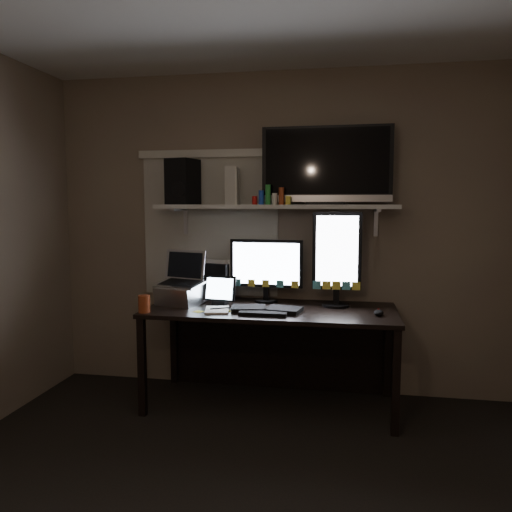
% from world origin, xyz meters
% --- Properties ---
extents(back_wall, '(3.60, 0.00, 3.60)m').
position_xyz_m(back_wall, '(0.00, 1.80, 1.25)').
color(back_wall, '#6C5A4D').
rests_on(back_wall, floor).
extents(window_blinds, '(1.10, 0.02, 1.10)m').
position_xyz_m(window_blinds, '(-0.55, 1.79, 1.30)').
color(window_blinds, beige).
rests_on(window_blinds, back_wall).
extents(desk, '(1.80, 0.75, 0.73)m').
position_xyz_m(desk, '(0.00, 1.55, 0.55)').
color(desk, black).
rests_on(desk, floor).
extents(wall_shelf, '(1.80, 0.35, 0.03)m').
position_xyz_m(wall_shelf, '(0.00, 1.62, 1.46)').
color(wall_shelf, beige).
rests_on(wall_shelf, back_wall).
extents(monitor_landscape, '(0.57, 0.09, 0.50)m').
position_xyz_m(monitor_landscape, '(-0.07, 1.65, 0.98)').
color(monitor_landscape, black).
rests_on(monitor_landscape, desk).
extents(monitor_portrait, '(0.36, 0.07, 0.71)m').
position_xyz_m(monitor_portrait, '(0.47, 1.58, 1.09)').
color(monitor_portrait, black).
rests_on(monitor_portrait, desk).
extents(keyboard, '(0.50, 0.20, 0.03)m').
position_xyz_m(keyboard, '(-0.02, 1.32, 0.75)').
color(keyboard, black).
rests_on(keyboard, desk).
extents(mouse, '(0.08, 0.11, 0.04)m').
position_xyz_m(mouse, '(0.76, 1.33, 0.75)').
color(mouse, black).
rests_on(mouse, desk).
extents(notepad, '(0.21, 0.26, 0.01)m').
position_xyz_m(notepad, '(-0.36, 1.27, 0.74)').
color(notepad, white).
rests_on(notepad, desk).
extents(tablet, '(0.27, 0.15, 0.22)m').
position_xyz_m(tablet, '(-0.39, 1.48, 0.84)').
color(tablet, black).
rests_on(tablet, desk).
extents(file_sorter, '(0.26, 0.18, 0.31)m').
position_xyz_m(file_sorter, '(-0.48, 1.71, 0.88)').
color(file_sorter, black).
rests_on(file_sorter, desk).
extents(laptop, '(0.41, 0.37, 0.39)m').
position_xyz_m(laptop, '(-0.69, 1.45, 0.93)').
color(laptop, '#B1B1B6').
rests_on(laptop, desk).
extents(cup, '(0.10, 0.10, 0.12)m').
position_xyz_m(cup, '(-0.85, 1.14, 0.79)').
color(cup, '#92381A').
rests_on(cup, desk).
extents(sticky_notes, '(0.30, 0.23, 0.00)m').
position_xyz_m(sticky_notes, '(-0.43, 1.29, 0.73)').
color(sticky_notes, yellow).
rests_on(sticky_notes, desk).
extents(tv, '(0.96, 0.19, 0.57)m').
position_xyz_m(tv, '(0.38, 1.65, 1.77)').
color(tv, black).
rests_on(tv, wall_shelf).
extents(game_console, '(0.10, 0.24, 0.28)m').
position_xyz_m(game_console, '(-0.32, 1.61, 1.62)').
color(game_console, beige).
rests_on(game_console, wall_shelf).
extents(speaker, '(0.24, 0.27, 0.35)m').
position_xyz_m(speaker, '(-0.73, 1.65, 1.65)').
color(speaker, black).
rests_on(speaker, wall_shelf).
extents(bottles, '(0.24, 0.09, 0.15)m').
position_xyz_m(bottles, '(-0.02, 1.56, 1.56)').
color(bottles, '#A50F0C').
rests_on(bottles, wall_shelf).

